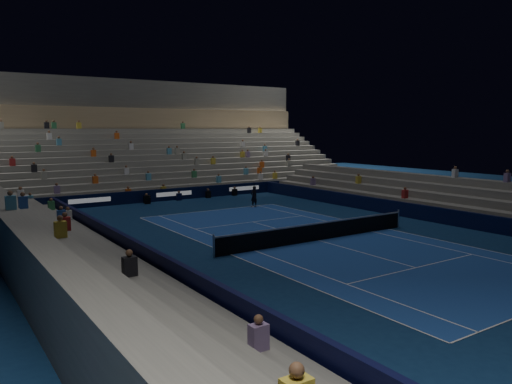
{
  "coord_description": "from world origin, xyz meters",
  "views": [
    {
      "loc": [
        -17.33,
        -19.8,
        5.95
      ],
      "look_at": [
        0.0,
        6.0,
        2.0
      ],
      "focal_mm": 34.78,
      "sensor_mm": 36.0,
      "label": 1
    }
  ],
  "objects": [
    {
      "name": "sponsor_barrier_west",
      "position": [
        -9.7,
        0.0,
        0.5
      ],
      "size": [
        0.25,
        37.0,
        1.0
      ],
      "primitive_type": "cube",
      "color": "#080B33",
      "rests_on": "ground"
    },
    {
      "name": "tennis_player",
      "position": [
        3.53,
        11.54,
        0.81
      ],
      "size": [
        0.63,
        0.46,
        1.63
      ],
      "primitive_type": "imported",
      "rotation": [
        0.0,
        0.0,
        3.26
      ],
      "color": "black",
      "rests_on": "ground"
    },
    {
      "name": "sponsor_barrier_east",
      "position": [
        9.7,
        0.0,
        0.5
      ],
      "size": [
        0.25,
        37.0,
        1.0
      ],
      "primitive_type": "cube",
      "color": "black",
      "rests_on": "ground"
    },
    {
      "name": "broadcast_camera",
      "position": [
        -2.62,
        17.75,
        0.33
      ],
      "size": [
        0.66,
        1.03,
        0.65
      ],
      "color": "black",
      "rests_on": "ground"
    },
    {
      "name": "grandstand_main",
      "position": [
        0.0,
        27.9,
        3.38
      ],
      "size": [
        44.0,
        15.2,
        11.2
      ],
      "color": "slate",
      "rests_on": "ground"
    },
    {
      "name": "court_surface",
      "position": [
        0.0,
        0.0,
        0.01
      ],
      "size": [
        10.97,
        23.77,
        0.01
      ],
      "primitive_type": "cube",
      "color": "#1B4296",
      "rests_on": "ground"
    },
    {
      "name": "ground",
      "position": [
        0.0,
        0.0,
        0.0
      ],
      "size": [
        90.0,
        90.0,
        0.0
      ],
      "primitive_type": "plane",
      "color": "#0C264D",
      "rests_on": "ground"
    },
    {
      "name": "sponsor_barrier_far",
      "position": [
        0.0,
        18.5,
        0.5
      ],
      "size": [
        44.0,
        0.25,
        1.0
      ],
      "primitive_type": "cube",
      "color": "black",
      "rests_on": "ground"
    },
    {
      "name": "tennis_net",
      "position": [
        0.0,
        0.0,
        0.5
      ],
      "size": [
        12.9,
        0.1,
        1.1
      ],
      "color": "#B2B2B7",
      "rests_on": "ground"
    },
    {
      "name": "grandstand_east",
      "position": [
        13.17,
        0.0,
        0.92
      ],
      "size": [
        5.0,
        37.0,
        2.5
      ],
      "color": "slate",
      "rests_on": "ground"
    },
    {
      "name": "grandstand_west",
      "position": [
        -13.17,
        0.0,
        0.92
      ],
      "size": [
        5.0,
        37.0,
        2.5
      ],
      "color": "slate",
      "rests_on": "ground"
    }
  ]
}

